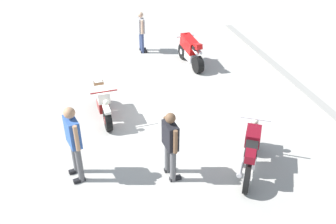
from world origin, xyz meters
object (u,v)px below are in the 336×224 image
(motorcycle_red_sportbike, at_px, (190,50))
(motorcycle_cream_vintage, at_px, (103,102))
(person_in_black_shirt, at_px, (170,142))
(person_in_gray_shirt, at_px, (141,30))
(motorcycle_maroon_cruiser, at_px, (251,151))
(person_in_blue_shirt, at_px, (73,138))

(motorcycle_red_sportbike, relative_size, motorcycle_cream_vintage, 1.00)
(motorcycle_cream_vintage, distance_m, person_in_black_shirt, 3.17)
(motorcycle_red_sportbike, xyz_separation_m, person_in_gray_shirt, (-1.74, -1.53, 0.31))
(motorcycle_cream_vintage, bearing_deg, person_in_gray_shirt, 152.69)
(motorcycle_red_sportbike, height_order, motorcycle_cream_vintage, motorcycle_red_sportbike)
(motorcycle_cream_vintage, bearing_deg, motorcycle_maroon_cruiser, 39.41)
(person_in_blue_shirt, bearing_deg, person_in_black_shirt, 150.81)
(motorcycle_red_sportbike, distance_m, person_in_gray_shirt, 2.34)
(motorcycle_maroon_cruiser, height_order, motorcycle_cream_vintage, motorcycle_maroon_cruiser)
(person_in_gray_shirt, bearing_deg, motorcycle_cream_vintage, -113.01)
(person_in_gray_shirt, height_order, person_in_black_shirt, person_in_black_shirt)
(motorcycle_maroon_cruiser, bearing_deg, motorcycle_red_sportbike, 26.02)
(person_in_blue_shirt, height_order, person_in_black_shirt, person_in_blue_shirt)
(person_in_gray_shirt, distance_m, person_in_blue_shirt, 7.59)
(motorcycle_cream_vintage, relative_size, person_in_black_shirt, 1.19)
(motorcycle_red_sportbike, distance_m, motorcycle_cream_vintage, 4.49)
(motorcycle_cream_vintage, relative_size, person_in_blue_shirt, 1.10)
(person_in_gray_shirt, xyz_separation_m, person_in_blue_shirt, (7.16, -2.54, 0.13))
(person_in_blue_shirt, distance_m, person_in_black_shirt, 2.04)
(motorcycle_red_sportbike, height_order, motorcycle_maroon_cruiser, motorcycle_red_sportbike)
(motorcycle_red_sportbike, relative_size, motorcycle_maroon_cruiser, 1.03)
(person_in_gray_shirt, bearing_deg, motorcycle_red_sportbike, -50.60)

